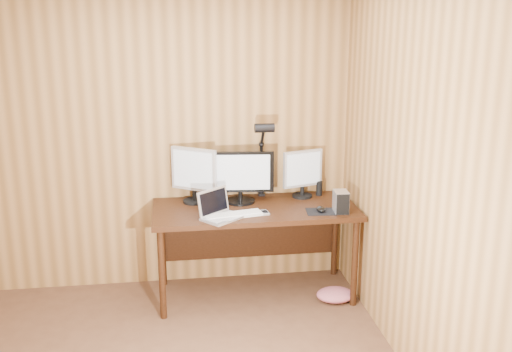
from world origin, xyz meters
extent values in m
plane|color=#A16F3A|center=(0.00, 2.00, 1.25)|extent=(4.00, 0.00, 4.00)
plane|color=#A16F3A|center=(1.75, 0.00, 1.25)|extent=(0.00, 4.00, 4.00)
cube|color=black|center=(0.93, 1.63, 0.73)|extent=(1.60, 0.70, 0.04)
cube|color=black|center=(0.93, 1.95, 0.45)|extent=(1.48, 0.02, 0.51)
cylinder|color=black|center=(0.19, 1.34, 0.35)|extent=(0.05, 0.05, 0.71)
cylinder|color=black|center=(0.19, 1.92, 0.35)|extent=(0.05, 0.05, 0.71)
cylinder|color=black|center=(1.67, 1.34, 0.35)|extent=(0.05, 0.05, 0.71)
cylinder|color=black|center=(1.67, 1.92, 0.35)|extent=(0.05, 0.05, 0.71)
cylinder|color=black|center=(0.83, 1.78, 0.76)|extent=(0.23, 0.23, 0.02)
cylinder|color=black|center=(0.83, 1.78, 0.80)|extent=(0.04, 0.04, 0.07)
cube|color=black|center=(0.83, 1.78, 1.00)|extent=(0.54, 0.09, 0.33)
cube|color=silver|center=(0.83, 1.76, 1.00)|extent=(0.47, 0.05, 0.29)
cylinder|color=black|center=(0.47, 1.83, 0.76)|extent=(0.19, 0.19, 0.02)
cylinder|color=black|center=(0.47, 1.83, 0.81)|extent=(0.04, 0.04, 0.08)
cube|color=silver|center=(0.47, 1.83, 1.03)|extent=(0.35, 0.25, 0.34)
cube|color=silver|center=(0.45, 1.81, 1.03)|extent=(0.29, 0.19, 0.30)
cylinder|color=black|center=(1.35, 1.84, 0.76)|extent=(0.16, 0.16, 0.02)
cylinder|color=black|center=(1.35, 1.84, 0.81)|extent=(0.03, 0.03, 0.07)
cube|color=silver|center=(1.35, 1.84, 0.99)|extent=(0.34, 0.13, 0.30)
cube|color=silver|center=(1.36, 1.83, 0.99)|extent=(0.29, 0.09, 0.26)
cube|color=silver|center=(0.65, 1.40, 0.76)|extent=(0.36, 0.34, 0.02)
cube|color=silver|center=(0.59, 1.48, 0.86)|extent=(0.25, 0.22, 0.19)
cube|color=black|center=(0.59, 1.48, 0.86)|extent=(0.22, 0.19, 0.16)
cube|color=#B2B2B7|center=(0.65, 1.40, 0.77)|extent=(0.27, 0.25, 0.00)
cube|color=silver|center=(0.74, 1.45, 0.76)|extent=(0.45, 0.22, 0.02)
cube|color=white|center=(0.74, 1.45, 0.77)|extent=(0.42, 0.19, 0.00)
cube|color=black|center=(1.42, 1.45, 0.75)|extent=(0.24, 0.20, 0.00)
ellipsoid|color=black|center=(1.42, 1.45, 0.77)|extent=(0.07, 0.11, 0.04)
cube|color=silver|center=(1.57, 1.43, 0.83)|extent=(0.11, 0.15, 0.17)
cube|color=black|center=(1.56, 1.35, 0.83)|extent=(0.10, 0.01, 0.16)
cube|color=silver|center=(0.98, 1.48, 0.76)|extent=(0.07, 0.11, 0.01)
cube|color=black|center=(0.98, 1.48, 0.76)|extent=(0.05, 0.07, 0.00)
cylinder|color=black|center=(1.51, 1.87, 0.81)|extent=(0.05, 0.05, 0.12)
cube|color=black|center=(1.03, 1.94, 0.74)|extent=(0.05, 0.06, 0.06)
cylinder|color=black|center=(1.03, 1.94, 0.97)|extent=(0.03, 0.03, 0.44)
sphere|color=black|center=(1.03, 1.94, 1.19)|extent=(0.05, 0.05, 0.05)
cylinder|color=black|center=(1.03, 1.87, 1.27)|extent=(0.02, 0.15, 0.18)
cylinder|color=black|center=(1.03, 1.78, 1.35)|extent=(0.16, 0.07, 0.07)
camera|label=1|loc=(0.30, -2.79, 2.25)|focal=42.00mm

